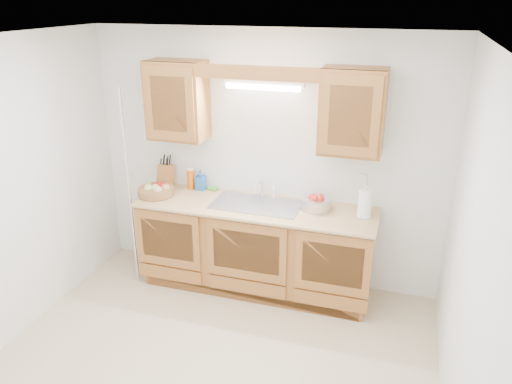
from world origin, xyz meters
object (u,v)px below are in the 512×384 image
at_px(knife_block, 166,176).
at_px(apple_bowl, 316,203).
at_px(fruit_basket, 156,190).
at_px(paper_towel, 365,204).

height_order(knife_block, apple_bowl, knife_block).
relative_size(fruit_basket, apple_bowl, 1.65).
bearing_deg(fruit_basket, apple_bowl, 4.51).
distance_m(fruit_basket, apple_bowl, 1.60).
bearing_deg(apple_bowl, knife_block, 176.61).
xyz_separation_m(fruit_basket, paper_towel, (2.04, 0.08, 0.08)).
bearing_deg(fruit_basket, knife_block, 89.96).
height_order(fruit_basket, paper_towel, paper_towel).
bearing_deg(fruit_basket, paper_towel, 2.33).
bearing_deg(knife_block, apple_bowl, 5.22).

